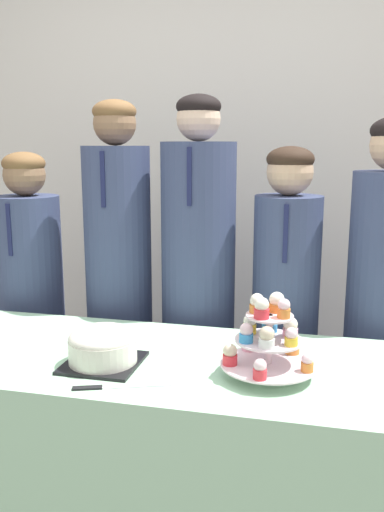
{
  "coord_description": "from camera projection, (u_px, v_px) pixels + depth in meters",
  "views": [
    {
      "loc": [
        0.51,
        -1.26,
        1.42
      ],
      "look_at": [
        0.12,
        0.37,
        1.08
      ],
      "focal_mm": 38.0,
      "sensor_mm": 36.0,
      "label": 1
    }
  ],
  "objects": [
    {
      "name": "student_3",
      "position": [
        284.0,
        329.0,
        2.22
      ],
      "size": [
        0.27,
        0.27,
        1.42
      ],
      "color": "#384266",
      "rests_on": "ground_plane"
    },
    {
      "name": "cupcake_stand",
      "position": [
        268.0,
        337.0,
        1.6
      ],
      "size": [
        0.29,
        0.29,
        0.25
      ],
      "color": "silver",
      "rests_on": "table"
    },
    {
      "name": "student_2",
      "position": [
        198.0,
        303.0,
        2.29
      ],
      "size": [
        0.31,
        0.31,
        1.62
      ],
      "color": "#384266",
      "rests_on": "ground_plane"
    },
    {
      "name": "table",
      "position": [
        155.0,
        460.0,
        1.84
      ],
      "size": [
        1.79,
        0.67,
        0.74
      ],
      "color": "#A8DBB2",
      "rests_on": "ground_plane"
    },
    {
      "name": "wall_back",
      "position": [
        229.0,
        159.0,
        3.0
      ],
      "size": [
        9.0,
        0.06,
        2.7
      ],
      "color": "silver",
      "rests_on": "ground_plane"
    },
    {
      "name": "cake_knife",
      "position": [
        105.0,
        388.0,
        1.54
      ],
      "size": [
        0.27,
        0.11,
        0.01
      ],
      "rotation": [
        0.0,
        0.0,
        0.34
      ],
      "color": "silver",
      "rests_on": "table"
    },
    {
      "name": "round_cake",
      "position": [
        103.0,
        345.0,
        1.69
      ],
      "size": [
        0.23,
        0.23,
        0.13
      ],
      "color": "black",
      "rests_on": "table"
    },
    {
      "name": "student_4",
      "position": [
        383.0,
        325.0,
        2.13
      ],
      "size": [
        0.3,
        0.3,
        1.53
      ],
      "color": "#384266",
      "rests_on": "ground_plane"
    },
    {
      "name": "student_1",
      "position": [
        119.0,
        298.0,
        2.37
      ],
      "size": [
        0.28,
        0.29,
        1.61
      ],
      "color": "#384266",
      "rests_on": "ground_plane"
    },
    {
      "name": "student_0",
      "position": [
        33.0,
        314.0,
        2.49
      ],
      "size": [
        0.29,
        0.29,
        1.4
      ],
      "color": "#384266",
      "rests_on": "ground_plane"
    }
  ]
}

